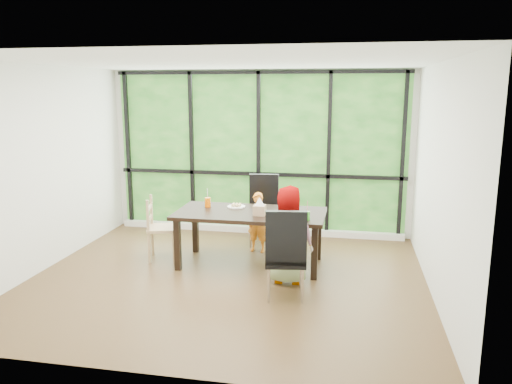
# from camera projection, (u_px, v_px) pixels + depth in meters

# --- Properties ---
(ground) EXTENTS (5.00, 5.00, 0.00)m
(ground) POSITION_uv_depth(u_px,v_px,m) (227.00, 279.00, 6.40)
(ground) COLOR black
(ground) RESTS_ON ground
(back_wall) EXTENTS (5.00, 0.00, 5.00)m
(back_wall) POSITION_uv_depth(u_px,v_px,m) (259.00, 153.00, 8.30)
(back_wall) COLOR silver
(back_wall) RESTS_ON ground
(foliage_backdrop) EXTENTS (4.80, 0.02, 2.65)m
(foliage_backdrop) POSITION_uv_depth(u_px,v_px,m) (259.00, 153.00, 8.28)
(foliage_backdrop) COLOR #1C4E1A
(foliage_backdrop) RESTS_ON back_wall
(window_mullions) EXTENTS (4.80, 0.06, 2.65)m
(window_mullions) POSITION_uv_depth(u_px,v_px,m) (258.00, 153.00, 8.24)
(window_mullions) COLOR black
(window_mullions) RESTS_ON back_wall
(window_sill) EXTENTS (4.80, 0.12, 0.10)m
(window_sill) POSITION_uv_depth(u_px,v_px,m) (258.00, 230.00, 8.46)
(window_sill) COLOR silver
(window_sill) RESTS_ON ground
(dining_table) EXTENTS (2.11, 1.18, 0.75)m
(dining_table) POSITION_uv_depth(u_px,v_px,m) (250.00, 238.00, 6.86)
(dining_table) COLOR black
(dining_table) RESTS_ON ground
(chair_window_leather) EXTENTS (0.51, 0.51, 1.08)m
(chair_window_leather) POSITION_uv_depth(u_px,v_px,m) (263.00, 211.00, 7.74)
(chair_window_leather) COLOR black
(chair_window_leather) RESTS_ON ground
(chair_interior_leather) EXTENTS (0.52, 0.52, 1.08)m
(chair_interior_leather) POSITION_uv_depth(u_px,v_px,m) (286.00, 253.00, 5.75)
(chair_interior_leather) COLOR black
(chair_interior_leather) RESTS_ON ground
(chair_end_beech) EXTENTS (0.49, 0.51, 0.90)m
(chair_end_beech) POSITION_uv_depth(u_px,v_px,m) (162.00, 228.00, 7.09)
(chair_end_beech) COLOR #A2875D
(chair_end_beech) RESTS_ON ground
(child_toddler) EXTENTS (0.36, 0.27, 0.90)m
(child_toddler) POSITION_uv_depth(u_px,v_px,m) (258.00, 222.00, 7.42)
(child_toddler) COLOR orange
(child_toddler) RESTS_ON ground
(child_older) EXTENTS (0.61, 0.39, 1.24)m
(child_older) POSITION_uv_depth(u_px,v_px,m) (289.00, 235.00, 6.17)
(child_older) COLOR slate
(child_older) RESTS_ON ground
(placemat) EXTENTS (0.45, 0.33, 0.01)m
(placemat) POSITION_uv_depth(u_px,v_px,m) (290.00, 218.00, 6.45)
(placemat) COLOR tan
(placemat) RESTS_ON dining_table
(plate_far) EXTENTS (0.25, 0.25, 0.02)m
(plate_far) POSITION_uv_depth(u_px,v_px,m) (236.00, 207.00, 7.06)
(plate_far) COLOR white
(plate_far) RESTS_ON dining_table
(plate_near) EXTENTS (0.22, 0.22, 0.01)m
(plate_near) POSITION_uv_depth(u_px,v_px,m) (286.00, 217.00, 6.47)
(plate_near) COLOR white
(plate_near) RESTS_ON dining_table
(orange_cup) EXTENTS (0.08, 0.08, 0.13)m
(orange_cup) POSITION_uv_depth(u_px,v_px,m) (208.00, 202.00, 7.06)
(orange_cup) COLOR #FF6700
(orange_cup) RESTS_ON dining_table
(green_cup) EXTENTS (0.07, 0.07, 0.11)m
(green_cup) POSITION_uv_depth(u_px,v_px,m) (307.00, 216.00, 6.36)
(green_cup) COLOR green
(green_cup) RESTS_ON dining_table
(tissue_box) EXTENTS (0.16, 0.16, 0.13)m
(tissue_box) POSITION_uv_depth(u_px,v_px,m) (260.00, 210.00, 6.60)
(tissue_box) COLOR tan
(tissue_box) RESTS_ON dining_table
(crepe_rolls_far) EXTENTS (0.15, 0.12, 0.04)m
(crepe_rolls_far) POSITION_uv_depth(u_px,v_px,m) (236.00, 205.00, 7.05)
(crepe_rolls_far) COLOR tan
(crepe_rolls_far) RESTS_ON plate_far
(crepe_rolls_near) EXTENTS (0.15, 0.12, 0.04)m
(crepe_rolls_near) POSITION_uv_depth(u_px,v_px,m) (286.00, 215.00, 6.47)
(crepe_rolls_near) COLOR tan
(crepe_rolls_near) RESTS_ON plate_near
(straw_white) EXTENTS (0.01, 0.04, 0.20)m
(straw_white) POSITION_uv_depth(u_px,v_px,m) (208.00, 195.00, 7.04)
(straw_white) COLOR white
(straw_white) RESTS_ON orange_cup
(straw_pink) EXTENTS (0.01, 0.04, 0.20)m
(straw_pink) POSITION_uv_depth(u_px,v_px,m) (307.00, 208.00, 6.34)
(straw_pink) COLOR pink
(straw_pink) RESTS_ON green_cup
(tissue) EXTENTS (0.12, 0.12, 0.11)m
(tissue) POSITION_uv_depth(u_px,v_px,m) (260.00, 201.00, 6.57)
(tissue) COLOR white
(tissue) RESTS_ON tissue_box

